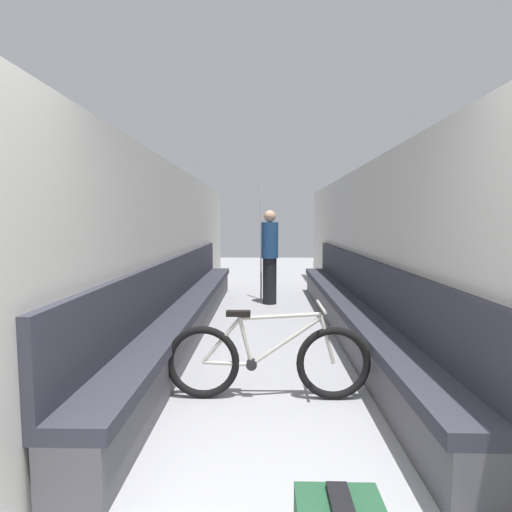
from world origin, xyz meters
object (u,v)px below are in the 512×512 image
Objects in this scene: passenger_standing at (270,256)px; bench_seat_row_right at (350,309)px; bench_seat_row_left at (188,308)px; grab_pole_near at (261,243)px; bicycle at (268,360)px.

bench_seat_row_right is at bearing -95.16° from passenger_standing.
grab_pole_near is (0.93, 2.31, 0.73)m from bench_seat_row_left.
bicycle is at bearing -119.61° from bench_seat_row_right.
bench_seat_row_left is at bearing -152.41° from passenger_standing.
bench_seat_row_left is 3.95× the size of passenger_standing.
passenger_standing is at bearing 60.63° from bench_seat_row_left.
bench_seat_row_right is (2.12, 0.00, 0.00)m from bench_seat_row_left.
bench_seat_row_right is at bearing 66.76° from bicycle.
bench_seat_row_left is 2.17m from bicycle.
bicycle is 4.29m from grab_pole_near.
bench_seat_row_left is 3.89× the size of bicycle.
bench_seat_row_left is at bearing 124.65° from bicycle.
grab_pole_near is at bearing 97.67° from bicycle.
bench_seat_row_left is 2.12m from bench_seat_row_right.
grab_pole_near reaches higher than bicycle.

